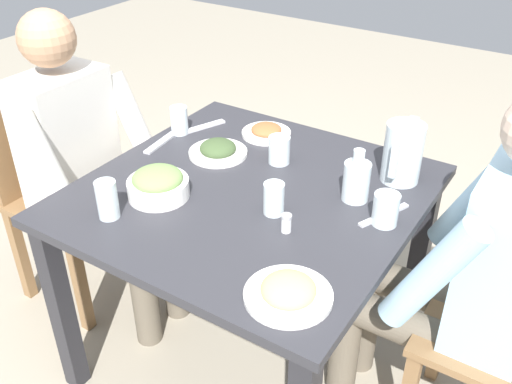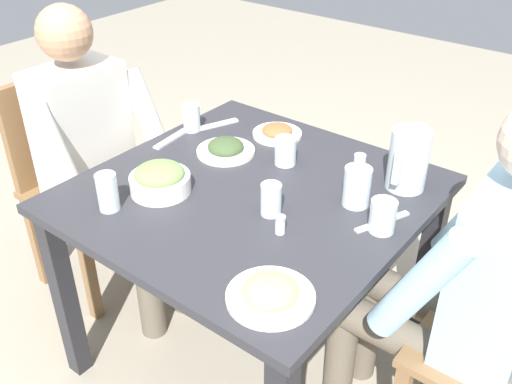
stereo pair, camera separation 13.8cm
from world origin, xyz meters
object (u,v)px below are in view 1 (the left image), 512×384
Objects in this scene: plate_fries at (288,292)px; oil_carafe at (356,183)px; water_glass_far_left at (386,209)px; diner_far at (467,266)px; water_glass_near_right at (179,120)px; salad_bowl at (158,184)px; plate_rice_curry at (266,131)px; chair_near at (56,181)px; water_glass_by_pitcher at (279,150)px; water_pitcher at (403,153)px; water_glass_near_left at (107,200)px; plate_dolmas at (218,150)px; dining_table at (250,218)px; water_glass_far_right at (274,199)px; salt_shaker at (286,223)px; diner_near at (87,162)px.

oil_carafe reaches higher than plate_fries.
water_glass_far_left is at bearing 59.52° from oil_carafe.
diner_far reaches higher than water_glass_near_right.
diner_far is 1.09m from water_glass_near_right.
salad_bowl reaches higher than plate_rice_curry.
oil_carafe is (0.22, 0.45, 0.04)m from plate_rice_curry.
oil_carafe is at bearing 63.87° from plate_rice_curry.
plate_fries is (0.29, 1.19, 0.23)m from chair_near.
salad_bowl is 1.12× the size of oil_carafe.
chair_near and oil_carafe have the same top height.
water_glass_far_left is (0.14, 0.84, -0.00)m from water_glass_near_right.
plate_rice_curry is 0.21m from water_glass_by_pitcher.
water_glass_far_left is at bearing 11.52° from water_pitcher.
water_pitcher is at bearing 158.29° from oil_carafe.
chair_near reaches higher than water_glass_near_left.
chair_near is 0.71m from plate_dolmas.
dining_table is 0.50m from plate_fries.
chair_near reaches higher than plate_rice_curry.
water_pitcher is at bearing 147.50° from water_glass_far_right.
water_glass_near_right is 0.72m from oil_carafe.
dining_table is 4.63× the size of plate_fries.
water_pitcher is 0.66m from plate_fries.
salt_shaker is (0.25, -0.09, -0.03)m from oil_carafe.
diner_far is at bearing 86.87° from plate_dolmas.
salad_bowl is at bearing -107.85° from plate_fries.
salad_bowl reaches higher than dining_table.
water_glass_by_pitcher is at bearing -146.45° from salt_shaker.
salad_bowl is 1.99× the size of water_glass_by_pitcher.
dining_table is at bearing 24.03° from plate_rice_curry.
diner_far reaches higher than oil_carafe.
water_glass_near_left is at bearing -8.70° from plate_rice_curry.
water_glass_far_left is at bearing 120.17° from water_glass_near_left.
water_glass_by_pitcher is 1.71× the size of salt_shaker.
water_glass_far_left is 0.78m from water_glass_near_left.
water_glass_near_left is at bearing -49.94° from oil_carafe.
water_pitcher is at bearing 110.07° from diner_near.
water_glass_near_right is (-0.37, -0.22, 0.01)m from salad_bowl.
plate_rice_curry is at bearing 120.36° from chair_near.
water_pitcher is at bearing 85.56° from plate_rice_curry.
plate_fries is at bearing 73.72° from diner_near.
water_glass_far_right is 0.84× the size of water_glass_near_left.
water_glass_far_right is at bearing 89.86° from diner_near.
water_pitcher is (-0.37, 1.01, 0.17)m from diner_near.
salt_shaker is (0.32, 0.21, -0.02)m from water_glass_by_pitcher.
water_pitcher reaches higher than water_glass_near_right.
plate_rice_curry is at bearing -107.99° from diner_far.
water_glass_far_right is (0.41, 0.28, 0.03)m from plate_rice_curry.
water_glass_near_right reaches higher than water_glass_far_right.
dining_table is 0.40m from plate_rice_curry.
water_glass_near_right is at bearing -81.78° from water_pitcher.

